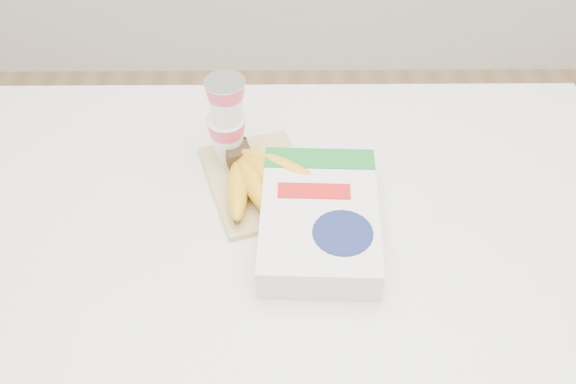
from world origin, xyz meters
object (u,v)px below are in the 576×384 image
object	(u,v)px
cutting_board	(259,182)
yogurt_stack	(227,117)
bananas	(257,177)
cereal_box	(319,219)
table	(284,372)

from	to	relation	value
cutting_board	yogurt_stack	size ratio (longest dim) A/B	1.40
bananas	cereal_box	world-z (taller)	bananas
cutting_board	cereal_box	distance (m)	0.17
yogurt_stack	bananas	bearing A→B (deg)	-57.36
yogurt_stack	cereal_box	distance (m)	0.27
cutting_board	yogurt_stack	xyz separation A→B (m)	(-0.06, 0.07, 0.10)
bananas	yogurt_stack	bearing A→B (deg)	122.64
cereal_box	yogurt_stack	bearing A→B (deg)	134.05
cutting_board	cereal_box	size ratio (longest dim) A/B	0.81
cutting_board	bananas	bearing A→B (deg)	-113.93
table	yogurt_stack	bearing A→B (deg)	118.81
cutting_board	bananas	size ratio (longest dim) A/B	1.23
table	yogurt_stack	world-z (taller)	yogurt_stack
table	cereal_box	size ratio (longest dim) A/B	4.34
cutting_board	bananas	distance (m)	0.04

